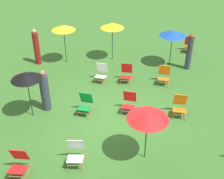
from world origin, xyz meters
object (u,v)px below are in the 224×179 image
Objects in this scene: person_1 at (45,91)px; umbrella_1 at (148,115)px; deckchair_2 at (101,73)px; deckchair_6 at (85,104)px; deckchair_7 at (19,163)px; deckchair_9 at (180,106)px; umbrella_3 at (173,33)px; deckchair_0 at (76,153)px; deckchair_4 at (189,45)px; deckchair_5 at (129,102)px; deckchair_8 at (164,75)px; person_2 at (189,52)px; umbrella_0 at (63,28)px; deckchair_3 at (126,73)px; umbrella_2 at (26,76)px; person_0 at (37,48)px; umbrella_4 at (112,25)px.

umbrella_1 is at bearing 171.98° from person_1.
deckchair_6 is (-0.49, -2.37, 0.00)m from deckchair_2.
deckchair_2 and deckchair_7 have the same top height.
deckchair_2 is 3.87m from deckchair_9.
umbrella_3 is (1.69, 6.18, 0.03)m from umbrella_1.
deckchair_0 is 0.98× the size of deckchair_4.
deckchair_5 is 1.00× the size of deckchair_8.
deckchair_5 is 1.00× the size of deckchair_6.
deckchair_5 and deckchair_7 have the same top height.
deckchair_2 is 4.26m from person_2.
deckchair_0 is at bearing -111.08° from deckchair_5.
deckchair_5 is 3.18m from person_1.
umbrella_1 is at bearing -62.12° from umbrella_0.
deckchair_4 is (3.41, 3.14, 0.00)m from deckchair_3.
deckchair_7 is 1.00× the size of deckchair_9.
deckchair_4 is 9.11m from umbrella_2.
person_1 is (0.13, 3.16, 0.42)m from deckchair_7.
person_0 is (-6.45, 0.08, -0.82)m from umbrella_3.
deckchair_7 is at bearing -142.66° from deckchair_9.
deckchair_2 is at bearing -101.74° from umbrella_4.
deckchair_2 is 3.80m from umbrella_2.
umbrella_1 reaches higher than deckchair_6.
person_1 reaches higher than deckchair_8.
deckchair_3 is 2.66m from umbrella_4.
umbrella_0 is at bearing 177.01° from umbrella_3.
person_0 reaches higher than deckchair_3.
person_2 reaches higher than deckchair_3.
person_0 is 1.02× the size of person_2.
deckchair_3 is at bearing 71.37° from deckchair_0.
deckchair_9 is at bearing -108.57° from person_2.
umbrella_0 is at bearing 147.55° from deckchair_2.
umbrella_2 reaches higher than person_0.
deckchair_8 is at bearing 105.08° from deckchair_9.
deckchair_0 is at bearing -120.62° from umbrella_3.
deckchair_9 is (5.16, 2.92, 0.00)m from deckchair_7.
deckchair_3 is 0.47× the size of person_0.
person_0 reaches higher than deckchair_6.
deckchair_0 is 1.65m from deckchair_7.
umbrella_2 is at bearing -144.25° from umbrella_3.
deckchair_0 is at bearing -50.32° from umbrella_2.
umbrella_0 is at bearing 138.09° from deckchair_5.
deckchair_3 is 6.23m from deckchair_7.
person_2 is at bearing -89.77° from deckchair_4.
deckchair_6 is (-1.64, -0.13, 0.00)m from deckchair_5.
deckchair_5 is at bearing -53.31° from umbrella_0.
umbrella_2 is 7.03m from umbrella_3.
person_1 is at bearing -169.66° from deckchair_5.
deckchair_2 and deckchair_6 have the same top height.
umbrella_4 reaches higher than umbrella_3.
person_0 is at bearing 174.16° from person_2.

